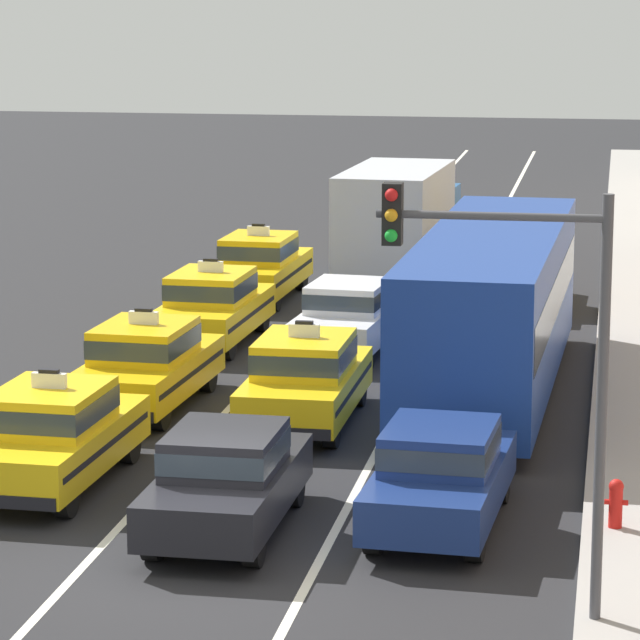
% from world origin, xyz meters
% --- Properties ---
extents(ground_plane, '(160.00, 160.00, 0.00)m').
position_xyz_m(ground_plane, '(0.00, 0.00, 0.00)').
color(ground_plane, '#232326').
extents(lane_stripe_left_center, '(0.14, 80.00, 0.01)m').
position_xyz_m(lane_stripe_left_center, '(-1.60, 20.00, 0.00)').
color(lane_stripe_left_center, silver).
rests_on(lane_stripe_left_center, ground).
extents(lane_stripe_center_right, '(0.14, 80.00, 0.01)m').
position_xyz_m(lane_stripe_center_right, '(1.60, 20.00, 0.00)').
color(lane_stripe_center_right, silver).
rests_on(lane_stripe_center_right, ground).
extents(taxi_left_nearest, '(1.96, 4.61, 1.96)m').
position_xyz_m(taxi_left_nearest, '(-3.22, 3.46, 0.88)').
color(taxi_left_nearest, black).
rests_on(taxi_left_nearest, ground).
extents(taxi_left_second, '(2.01, 4.64, 1.96)m').
position_xyz_m(taxi_left_second, '(-3.13, 8.69, 0.88)').
color(taxi_left_second, black).
rests_on(taxi_left_second, ground).
extents(taxi_left_third, '(1.97, 4.62, 1.96)m').
position_xyz_m(taxi_left_third, '(-3.26, 14.60, 0.88)').
color(taxi_left_third, black).
rests_on(taxi_left_third, ground).
extents(taxi_left_fourth, '(1.96, 4.62, 1.96)m').
position_xyz_m(taxi_left_fourth, '(-3.35, 20.17, 0.88)').
color(taxi_left_fourth, black).
rests_on(taxi_left_fourth, ground).
extents(sedan_center_nearest, '(1.81, 4.32, 1.58)m').
position_xyz_m(sedan_center_nearest, '(0.03, 1.67, 0.85)').
color(sedan_center_nearest, black).
rests_on(sedan_center_nearest, ground).
extents(taxi_center_second, '(1.84, 4.57, 1.96)m').
position_xyz_m(taxi_center_second, '(0.05, 8.02, 0.88)').
color(taxi_center_second, black).
rests_on(taxi_center_second, ground).
extents(sedan_center_third, '(2.09, 4.42, 1.58)m').
position_xyz_m(sedan_center_third, '(-0.12, 14.23, 0.85)').
color(sedan_center_third, black).
rests_on(sedan_center_third, ground).
extents(box_truck_center_fourth, '(2.59, 7.07, 3.27)m').
position_xyz_m(box_truck_center_fourth, '(-0.02, 22.26, 1.78)').
color(box_truck_center_fourth, black).
rests_on(box_truck_center_fourth, ground).
extents(taxi_center_fifth, '(1.86, 4.57, 1.96)m').
position_xyz_m(taxi_center_fifth, '(-0.18, 28.80, 0.88)').
color(taxi_center_fifth, black).
rests_on(taxi_center_fifth, ground).
extents(sedan_right_nearest, '(1.99, 4.39, 1.58)m').
position_xyz_m(sedan_right_nearest, '(3.11, 2.44, 0.85)').
color(sedan_right_nearest, black).
rests_on(sedan_right_nearest, ground).
extents(bus_right_second, '(2.85, 11.27, 3.22)m').
position_xyz_m(bus_right_second, '(3.22, 10.92, 1.82)').
color(bus_right_second, black).
rests_on(bus_right_second, ground).
extents(taxi_right_third, '(1.92, 4.60, 1.96)m').
position_xyz_m(taxi_right_third, '(3.11, 20.37, 0.88)').
color(taxi_right_third, black).
rests_on(taxi_right_third, ground).
extents(fire_hydrant, '(0.36, 0.22, 0.73)m').
position_xyz_m(fire_hydrant, '(5.68, 2.44, 0.55)').
color(fire_hydrant, red).
rests_on(fire_hydrant, sidewalk_curb).
extents(traffic_light_pole, '(2.87, 0.33, 5.58)m').
position_xyz_m(traffic_light_pole, '(4.49, -1.30, 3.82)').
color(traffic_light_pole, '#47474C').
rests_on(traffic_light_pole, ground).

